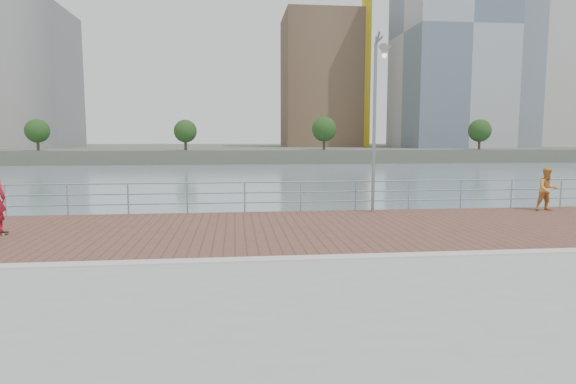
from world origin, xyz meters
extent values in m
plane|color=slate|center=(0.00, 0.00, -2.00)|extent=(400.00, 400.00, 0.00)
cube|color=brown|center=(0.00, 3.60, 0.01)|extent=(40.00, 6.80, 0.02)
cube|color=#B7B5AD|center=(0.00, 0.00, 0.03)|extent=(40.00, 0.40, 0.06)
cube|color=#4C5142|center=(0.00, 122.50, -0.75)|extent=(320.00, 95.00, 2.50)
cylinder|color=#8C9EA8|center=(-9.24, 7.00, 0.55)|extent=(0.06, 0.06, 1.10)
cylinder|color=#8C9EA8|center=(-7.18, 7.00, 0.55)|extent=(0.06, 0.06, 1.10)
cylinder|color=#8C9EA8|center=(-5.13, 7.00, 0.55)|extent=(0.06, 0.06, 1.10)
cylinder|color=#8C9EA8|center=(-3.08, 7.00, 0.55)|extent=(0.06, 0.06, 1.10)
cylinder|color=#8C9EA8|center=(-1.03, 7.00, 0.55)|extent=(0.06, 0.06, 1.10)
cylinder|color=#8C9EA8|center=(1.03, 7.00, 0.55)|extent=(0.06, 0.06, 1.10)
cylinder|color=#8C9EA8|center=(3.08, 7.00, 0.55)|extent=(0.06, 0.06, 1.10)
cylinder|color=#8C9EA8|center=(5.13, 7.00, 0.55)|extent=(0.06, 0.06, 1.10)
cylinder|color=#8C9EA8|center=(7.18, 7.00, 0.55)|extent=(0.06, 0.06, 1.10)
cylinder|color=#8C9EA8|center=(9.24, 7.00, 0.55)|extent=(0.06, 0.06, 1.10)
cylinder|color=#8C9EA8|center=(11.29, 7.00, 0.55)|extent=(0.06, 0.06, 1.10)
cylinder|color=#8C9EA8|center=(0.00, 7.00, 1.10)|extent=(39.00, 0.05, 0.05)
cylinder|color=#8C9EA8|center=(0.00, 7.00, 0.73)|extent=(39.00, 0.05, 0.05)
cylinder|color=#8C9EA8|center=(0.00, 7.00, 0.36)|extent=(39.00, 0.05, 0.05)
cylinder|color=gray|center=(3.60, 6.50, 3.00)|extent=(0.12, 0.12, 6.01)
cylinder|color=gray|center=(3.60, 6.00, 6.01)|extent=(0.07, 1.00, 0.07)
cone|color=#B2B2AD|center=(3.60, 5.50, 5.81)|extent=(0.44, 0.44, 0.35)
cylinder|color=beige|center=(-7.78, 3.54, 0.05)|extent=(0.06, 0.05, 0.05)
cylinder|color=beige|center=(-7.83, 3.66, 0.05)|extent=(0.06, 0.05, 0.05)
imported|color=#D38B3E|center=(10.10, 6.10, 0.82)|extent=(0.83, 0.67, 1.60)
cube|color=gold|center=(30.00, 104.00, 25.50)|extent=(2.00, 2.00, 50.00)
cube|color=gray|center=(-48.00, 105.00, 15.72)|extent=(20.00, 20.00, 30.45)
cube|color=brown|center=(20.00, 110.00, 16.57)|extent=(18.00, 18.00, 32.14)
cube|color=#9E9EA3|center=(48.00, 98.00, 26.38)|extent=(22.00, 22.00, 51.77)
cube|color=#B2ADA3|center=(72.00, 108.00, 36.94)|extent=(20.00, 20.00, 72.88)
cylinder|color=#473323|center=(-35.00, 77.00, 2.08)|extent=(0.50, 0.50, 3.16)
sphere|color=#193814|center=(-35.00, 77.00, 3.89)|extent=(4.06, 4.06, 4.06)
cylinder|color=#473323|center=(-10.00, 77.00, 2.08)|extent=(0.50, 0.50, 3.15)
sphere|color=#193814|center=(-10.00, 77.00, 3.88)|extent=(4.06, 4.06, 4.06)
cylinder|color=#473323|center=(15.00, 77.00, 2.26)|extent=(0.50, 0.50, 3.52)
sphere|color=#193814|center=(15.00, 77.00, 4.27)|extent=(4.53, 4.53, 4.53)
cylinder|color=#473323|center=(45.00, 77.00, 2.16)|extent=(0.50, 0.50, 3.33)
sphere|color=#193814|center=(45.00, 77.00, 4.07)|extent=(4.28, 4.28, 4.28)
camera|label=1|loc=(-1.37, -10.36, 2.70)|focal=30.00mm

